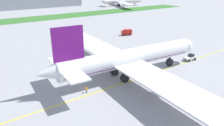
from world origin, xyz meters
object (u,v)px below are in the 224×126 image
pushback_tug (190,57)px  service_truck_baggage_loader (127,32)px  airliner_foreground (127,58)px  ground_crew_marshaller_front (87,89)px  parked_airliner_far_outer (121,1)px

pushback_tug → service_truck_baggage_loader: (5.49, 40.93, 0.54)m
airliner_foreground → service_truck_baggage_loader: 50.08m
airliner_foreground → ground_crew_marshaller_front: (-14.06, -1.50, -4.49)m
ground_crew_marshaller_front → pushback_tug: bearing=-1.1°
ground_crew_marshaller_front → service_truck_baggage_loader: size_ratio=0.30×
pushback_tug → ground_crew_marshaller_front: pushback_tug is taller
pushback_tug → parked_airliner_far_outer: 171.68m
service_truck_baggage_loader → parked_airliner_far_outer: bearing=53.3°
ground_crew_marshaller_front → airliner_foreground: bearing=6.1°
airliner_foreground → parked_airliner_far_outer: (111.95, 146.34, -0.60)m
pushback_tug → parked_airliner_far_outer: size_ratio=0.08×
pushback_tug → parked_airliner_far_outer: bearing=60.0°
parked_airliner_far_outer → airliner_foreground: bearing=-127.4°
ground_crew_marshaller_front → service_truck_baggage_loader: 60.82m
ground_crew_marshaller_front → parked_airliner_far_outer: 194.30m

